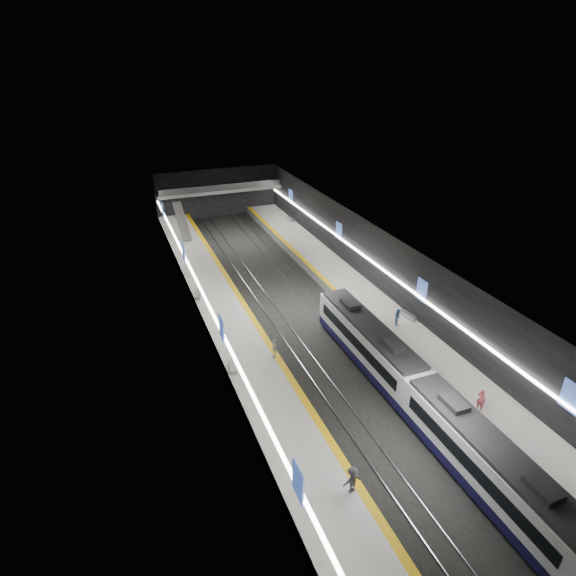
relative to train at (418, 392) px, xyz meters
name	(u,v)px	position (x,y,z in m)	size (l,w,h in m)	color
ground	(296,311)	(-2.50, 18.59, -2.20)	(70.00, 70.00, 0.00)	black
ceiling	(296,242)	(-2.50, 18.59, 5.80)	(20.00, 70.00, 0.04)	beige
wall_left	(201,293)	(-12.50, 18.59, 1.80)	(0.04, 70.00, 8.00)	black
wall_right	(379,264)	(7.50, 18.59, 1.80)	(0.04, 70.00, 8.00)	black
wall_back	(217,193)	(-2.50, 53.59, 1.80)	(20.00, 0.04, 8.00)	black
platform_left	(228,320)	(-10.00, 18.59, -1.70)	(5.00, 70.00, 1.00)	slate
tile_surface_left	(228,315)	(-10.00, 18.59, -1.19)	(5.00, 70.00, 0.02)	#B5B6B0
tactile_strip_left	(248,311)	(-7.80, 18.59, -1.18)	(0.60, 70.00, 0.02)	#E4AD0C
platform_right	(357,295)	(5.00, 18.59, -1.70)	(5.00, 70.00, 1.00)	slate
tile_surface_right	(358,291)	(5.00, 18.59, -1.19)	(5.00, 70.00, 0.02)	#B5B6B0
tactile_strip_right	(340,295)	(2.80, 18.59, -1.18)	(0.60, 70.00, 0.02)	#E4AD0C
rails	(296,310)	(-2.50, 18.59, -2.14)	(6.52, 70.00, 0.12)	gray
train	(418,392)	(0.00, 0.00, 0.00)	(2.69, 30.05, 3.60)	black
ad_posters	(293,270)	(-2.50, 19.59, 2.30)	(19.94, 53.50, 2.20)	#466AD3
cove_light_left	(204,295)	(-12.30, 18.59, 1.60)	(0.25, 68.60, 0.12)	white
cove_light_right	(378,266)	(7.30, 18.59, 1.60)	(0.25, 68.60, 0.12)	white
mezzanine_bridge	(220,190)	(-2.50, 51.52, 2.84)	(20.00, 3.00, 1.50)	gray
escalator	(182,221)	(-10.00, 44.59, 0.70)	(1.20, 8.00, 0.60)	#99999E
bench_left_near	(232,368)	(-12.00, 9.44, -0.99)	(0.46, 1.65, 0.40)	#99999E
bench_left_far	(198,295)	(-12.00, 23.76, -0.96)	(0.55, 1.97, 0.48)	#99999E
bench_right_near	(409,316)	(7.00, 11.50, -0.96)	(0.53, 1.89, 0.46)	#99999E
bench_right_far	(291,219)	(7.00, 44.36, -0.95)	(0.56, 2.00, 0.49)	#99999E
passenger_right_a	(481,399)	(4.17, -2.11, -0.29)	(0.66, 0.44, 1.82)	#AC404F
passenger_right_b	(398,317)	(5.20, 10.82, -0.34)	(0.83, 0.65, 1.71)	#476C9A
passenger_left_a	(274,348)	(-8.00, 9.94, -0.33)	(1.02, 0.42, 1.74)	silver
passenger_left_b	(352,480)	(-8.40, -5.34, -0.26)	(1.21, 0.69, 1.87)	#3F3D45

